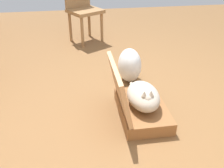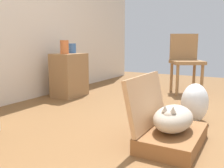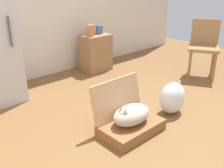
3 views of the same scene
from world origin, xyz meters
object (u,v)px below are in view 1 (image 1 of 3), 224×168
object	(u,v)px
cat	(143,96)
chair	(83,8)
suitcase_base	(142,110)
plastic_bag_white	(130,65)

from	to	relation	value
cat	chair	size ratio (longest dim) A/B	0.57
suitcase_base	plastic_bag_white	bearing A→B (deg)	-2.02
suitcase_base	chair	world-z (taller)	chair
cat	plastic_bag_white	world-z (taller)	plastic_bag_white
cat	plastic_bag_white	bearing A→B (deg)	-2.03
suitcase_base	chair	distance (m)	2.18
cat	chair	distance (m)	2.16
suitcase_base	plastic_bag_white	distance (m)	0.69
suitcase_base	cat	size ratio (longest dim) A/B	1.25
chair	plastic_bag_white	bearing A→B (deg)	-103.15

